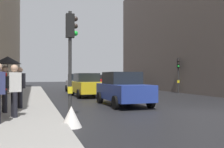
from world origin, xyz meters
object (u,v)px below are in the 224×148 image
(warning_sign_triangle, at_px, (71,117))
(pedestrian_with_umbrella, at_px, (7,68))
(car_blue_van, at_px, (123,89))
(traffic_light_near_left, at_px, (71,45))
(traffic_light_mid_street, at_px, (178,69))
(car_yellow_taxi, at_px, (87,85))
(car_red_sedan, at_px, (100,80))
(pedestrian_in_dark_coat, at_px, (20,86))
(pedestrian_with_black_backpack, at_px, (13,87))
(car_white_compact, at_px, (123,82))
(car_silver_hatchback, at_px, (78,83))

(warning_sign_triangle, bearing_deg, pedestrian_with_umbrella, 126.82)
(car_blue_van, bearing_deg, traffic_light_near_left, -133.53)
(traffic_light_near_left, relative_size, warning_sign_triangle, 5.93)
(traffic_light_mid_street, height_order, car_yellow_taxi, traffic_light_mid_street)
(traffic_light_mid_street, xyz_separation_m, car_red_sedan, (-2.80, 16.91, -1.33))
(pedestrian_in_dark_coat, bearing_deg, pedestrian_with_black_backpack, -92.34)
(car_white_compact, xyz_separation_m, pedestrian_with_umbrella, (-10.81, -16.58, 0.96))
(car_yellow_taxi, distance_m, warning_sign_triangle, 11.10)
(pedestrian_with_umbrella, bearing_deg, pedestrian_in_dark_coat, 70.59)
(traffic_light_near_left, xyz_separation_m, car_blue_van, (3.24, 3.41, -1.78))
(warning_sign_triangle, bearing_deg, traffic_light_near_left, 82.68)
(traffic_light_mid_street, bearing_deg, car_blue_van, -138.04)
(pedestrian_with_umbrella, bearing_deg, car_yellow_taxi, 58.99)
(traffic_light_mid_street, bearing_deg, car_silver_hatchback, 153.82)
(car_red_sedan, xyz_separation_m, pedestrian_with_black_backpack, (-10.41, -27.44, 0.29))
(traffic_light_near_left, distance_m, pedestrian_with_umbrella, 2.75)
(traffic_light_mid_street, height_order, car_red_sedan, traffic_light_mid_street)
(car_silver_hatchback, height_order, pedestrian_with_black_backpack, pedestrian_with_black_backpack)
(car_blue_van, bearing_deg, car_yellow_taxi, 96.44)
(car_red_sedan, height_order, pedestrian_in_dark_coat, pedestrian_in_dark_coat)
(car_blue_van, xyz_separation_m, car_silver_hatchback, (-0.40, 11.38, 0.00))
(warning_sign_triangle, bearing_deg, car_silver_hatchback, 79.42)
(car_silver_hatchback, distance_m, pedestrian_in_dark_coat, 13.10)
(traffic_light_mid_street, xyz_separation_m, car_blue_van, (-8.04, -7.23, -1.33))
(traffic_light_mid_street, xyz_separation_m, car_white_compact, (-2.71, 7.31, -1.33))
(traffic_light_mid_street, relative_size, warning_sign_triangle, 4.93)
(car_blue_van, bearing_deg, pedestrian_in_dark_coat, -170.38)
(traffic_light_near_left, bearing_deg, traffic_light_mid_street, 43.32)
(car_blue_van, distance_m, pedestrian_in_dark_coat, 5.14)
(car_silver_hatchback, xyz_separation_m, pedestrian_with_black_backpack, (-4.76, -14.69, 0.29))
(car_silver_hatchback, distance_m, pedestrian_with_umbrella, 14.38)
(pedestrian_with_black_backpack, bearing_deg, warning_sign_triangle, -40.24)
(car_white_compact, bearing_deg, car_red_sedan, 90.54)
(car_white_compact, height_order, pedestrian_with_umbrella, pedestrian_with_umbrella)
(traffic_light_near_left, distance_m, warning_sign_triangle, 2.71)
(car_blue_van, height_order, warning_sign_triangle, car_blue_van)
(car_silver_hatchback, height_order, warning_sign_triangle, car_silver_hatchback)
(traffic_light_near_left, distance_m, car_red_sedan, 28.88)
(car_white_compact, xyz_separation_m, pedestrian_in_dark_coat, (-10.40, -15.40, 0.25))
(car_red_sedan, height_order, warning_sign_triangle, car_red_sedan)
(car_red_sedan, distance_m, car_yellow_taxi, 19.12)
(car_yellow_taxi, xyz_separation_m, pedestrian_with_black_backpack, (-4.49, -9.27, 0.29))
(car_red_sedan, distance_m, pedestrian_in_dark_coat, 27.04)
(car_white_compact, distance_m, car_blue_van, 15.49)
(car_yellow_taxi, bearing_deg, pedestrian_in_dark_coat, -122.79)
(traffic_light_near_left, height_order, traffic_light_mid_street, traffic_light_near_left)
(pedestrian_with_umbrella, bearing_deg, traffic_light_mid_street, 34.42)
(car_red_sedan, bearing_deg, traffic_light_near_left, -107.12)
(pedestrian_with_umbrella, bearing_deg, pedestrian_with_black_backpack, -76.14)
(traffic_light_mid_street, xyz_separation_m, car_yellow_taxi, (-8.72, -1.27, -1.33))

